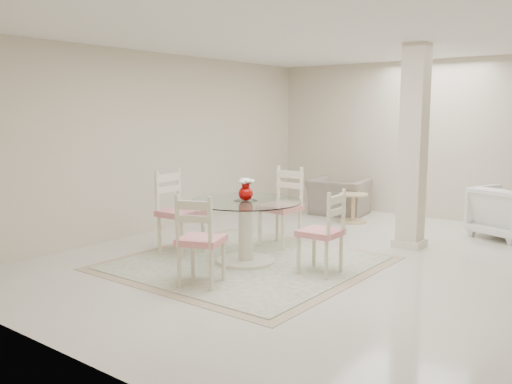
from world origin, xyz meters
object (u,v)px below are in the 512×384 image
Objects in this scene: dining_chair_east at (326,226)px; dining_chair_north at (284,201)px; armchair_white at (506,212)px; side_table at (353,209)px; column at (413,147)px; dining_chair_south at (199,234)px; red_vase at (246,189)px; recliner_taupe at (339,197)px; dining_chair_west at (176,205)px; dining_table at (246,232)px.

dining_chair_north is at bearing -128.37° from dining_chair_east.
side_table is at bearing 29.15° from armchair_white.
column reaches higher than dining_chair_south.
recliner_taupe is at bearing 101.18° from red_vase.
dining_chair_west is at bearing 77.46° from recliner_taupe.
dining_chair_east is 0.90× the size of dining_chair_north.
side_table is (0.01, 2.01, -0.40)m from dining_chair_north.
red_vase is (0.00, -0.00, 0.52)m from dining_table.
dining_chair_south reaches higher than armchair_white.
column is at bearing -130.05° from dining_chair_south.
dining_chair_east is 1.44m from dining_chair_north.
dining_chair_south reaches higher than recliner_taupe.
recliner_taupe is (0.32, 3.69, -0.31)m from dining_chair_west.
recliner_taupe is at bearing 101.13° from dining_table.
dining_chair_east is 0.89× the size of dining_chair_west.
dining_chair_west reaches higher than dining_chair_south.
dining_table is 3.60m from recliner_taupe.
column is 2.53× the size of dining_chair_east.
side_table is at bearing -160.18° from dining_chair_east.
recliner_taupe is 0.75m from side_table.
dining_chair_north is at bearing 94.51° from recliner_taupe.
dining_table is at bearing -100.56° from dining_chair_south.
red_vase is 0.28× the size of recliner_taupe.
dining_chair_west reaches higher than armchair_white.
column is 2.76× the size of recliner_taupe.
dining_chair_north reaches higher than recliner_taupe.
dining_chair_east is (1.01, 0.16, 0.17)m from dining_table.
side_table is (0.55, -0.51, -0.09)m from recliner_taupe.
dining_chair_east is at bearing 9.21° from red_vase.
dining_chair_north reaches higher than dining_chair_south.
dining_table is 3.03m from side_table.
recliner_taupe is at bearing 137.42° from side_table.
dining_chair_south is (0.18, -1.00, -0.34)m from red_vase.
dining_chair_west is 1.10× the size of dining_chair_south.
red_vase is 0.25× the size of dining_chair_south.
column is 2.02× the size of dining_table.
armchair_white is at bearing 8.59° from side_table.
dining_chair_north is 1.45m from dining_chair_west.
recliner_taupe is 2.83m from armchair_white.
dining_table is at bearing -79.45° from dining_chair_north.
column is 3.30m from dining_chair_south.
dining_chair_west is at bearing -135.83° from column.
dining_table is 4.96× the size of red_vase.
dining_chair_north is 2.05m from side_table.
dining_table is 1.12× the size of dining_chair_west.
dining_chair_west is (-2.02, -0.32, 0.07)m from dining_chair_east.
dining_chair_east is 2.05m from dining_chair_west.
dining_chair_east reaches higher than recliner_taupe.
armchair_white is (3.15, 3.53, -0.25)m from dining_chair_west.
dining_chair_east is at bearing -34.48° from dining_chair_north.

